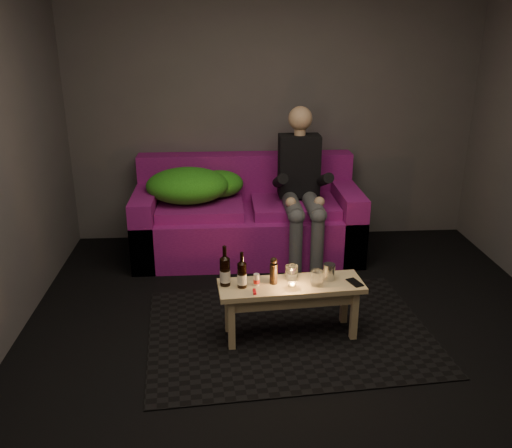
{
  "coord_description": "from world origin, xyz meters",
  "views": [
    {
      "loc": [
        -0.53,
        -3.06,
        2.09
      ],
      "look_at": [
        -0.25,
        1.17,
        0.52
      ],
      "focal_mm": 38.0,
      "sensor_mm": 36.0,
      "label": 1
    }
  ],
  "objects_px": {
    "coffee_table": "(291,293)",
    "steel_cup": "(329,272)",
    "sofa": "(247,219)",
    "beer_bottle_b": "(242,274)",
    "person": "(301,184)",
    "beer_bottle_a": "(225,271)"
  },
  "relations": [
    {
      "from": "person",
      "to": "beer_bottle_b",
      "type": "height_order",
      "value": "person"
    },
    {
      "from": "beer_bottle_b",
      "to": "steel_cup",
      "type": "distance_m",
      "value": 0.62
    },
    {
      "from": "sofa",
      "to": "beer_bottle_b",
      "type": "distance_m",
      "value": 1.59
    },
    {
      "from": "coffee_table",
      "to": "beer_bottle_a",
      "type": "bearing_deg",
      "value": 178.57
    },
    {
      "from": "person",
      "to": "coffee_table",
      "type": "bearing_deg",
      "value": -100.77
    },
    {
      "from": "sofa",
      "to": "coffee_table",
      "type": "xyz_separation_m",
      "value": [
        0.22,
        -1.55,
        0.01
      ]
    },
    {
      "from": "coffee_table",
      "to": "steel_cup",
      "type": "relative_size",
      "value": 8.85
    },
    {
      "from": "coffee_table",
      "to": "steel_cup",
      "type": "height_order",
      "value": "steel_cup"
    },
    {
      "from": "coffee_table",
      "to": "person",
      "type": "bearing_deg",
      "value": 79.23
    },
    {
      "from": "coffee_table",
      "to": "beer_bottle_b",
      "type": "distance_m",
      "value": 0.38
    },
    {
      "from": "sofa",
      "to": "steel_cup",
      "type": "distance_m",
      "value": 1.59
    },
    {
      "from": "sofa",
      "to": "beer_bottle_a",
      "type": "bearing_deg",
      "value": -98.46
    },
    {
      "from": "person",
      "to": "beer_bottle_b",
      "type": "distance_m",
      "value": 1.55
    },
    {
      "from": "person",
      "to": "beer_bottle_a",
      "type": "height_order",
      "value": "person"
    },
    {
      "from": "sofa",
      "to": "person",
      "type": "bearing_deg",
      "value": -19.29
    },
    {
      "from": "sofa",
      "to": "beer_bottle_b",
      "type": "xyz_separation_m",
      "value": [
        -0.12,
        -1.58,
        0.18
      ]
    },
    {
      "from": "beer_bottle_a",
      "to": "person",
      "type": "bearing_deg",
      "value": 62.45
    },
    {
      "from": "beer_bottle_b",
      "to": "person",
      "type": "bearing_deg",
      "value": 66.88
    },
    {
      "from": "sofa",
      "to": "beer_bottle_b",
      "type": "height_order",
      "value": "sofa"
    },
    {
      "from": "steel_cup",
      "to": "beer_bottle_b",
      "type": "bearing_deg",
      "value": -172.74
    },
    {
      "from": "person",
      "to": "beer_bottle_a",
      "type": "relative_size",
      "value": 4.85
    },
    {
      "from": "sofa",
      "to": "coffee_table",
      "type": "distance_m",
      "value": 1.57
    }
  ]
}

